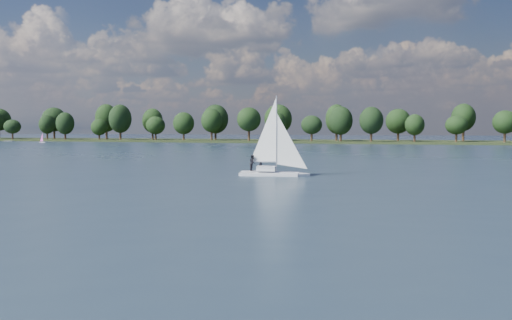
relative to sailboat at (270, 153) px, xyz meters
The scene contains 6 objects.
ground 49.41m from the sailboat, 75.86° to the left, with size 700.00×700.00×0.00m, color #233342.
far_shore 160.32m from the sailboat, 85.69° to the left, with size 660.00×40.00×1.50m, color black.
sailboat is the anchor object (origin of this frame).
dinghy_pink 178.73m from the sailboat, 135.92° to the left, with size 2.53×1.04×4.01m.
pontoon 207.96m from the sailboat, 138.56° to the left, with size 4.00×2.00×0.50m, color #5A5D5F.
treeline 156.50m from the sailboat, 88.12° to the left, with size 562.01×73.91×17.60m.
Camera 1 is at (6.34, -12.60, 5.65)m, focal length 40.00 mm.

